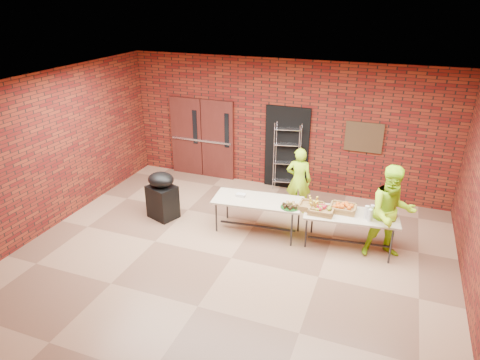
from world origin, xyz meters
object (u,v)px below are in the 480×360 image
(table_left, at_px, (258,202))
(volunteer_woman, at_px, (299,180))
(table_right, at_px, (351,217))
(volunteer_man, at_px, (391,213))
(wire_rack, at_px, (287,157))
(covered_grill, at_px, (162,195))
(coffee_dispenser, at_px, (385,205))

(table_left, distance_m, volunteer_woman, 1.30)
(volunteer_woman, bearing_deg, table_right, 130.81)
(volunteer_woman, relative_size, volunteer_man, 0.84)
(wire_rack, bearing_deg, covered_grill, -144.41)
(wire_rack, height_order, covered_grill, wire_rack)
(coffee_dispenser, bearing_deg, table_left, -175.14)
(volunteer_man, bearing_deg, table_right, 157.44)
(table_left, bearing_deg, volunteer_woman, 58.58)
(wire_rack, distance_m, volunteer_woman, 1.18)
(table_right, bearing_deg, table_left, 174.59)
(table_right, xyz_separation_m, coffee_dispenser, (0.57, 0.15, 0.29))
(wire_rack, bearing_deg, table_left, -102.14)
(wire_rack, distance_m, volunteer_man, 3.35)
(table_left, height_order, covered_grill, covered_grill)
(table_right, height_order, coffee_dispenser, coffee_dispenser)
(table_right, bearing_deg, wire_rack, 123.38)
(table_left, xyz_separation_m, table_right, (1.85, 0.06, -0.01))
(table_left, height_order, volunteer_woman, volunteer_woman)
(covered_grill, bearing_deg, volunteer_woman, 45.88)
(table_left, relative_size, coffee_dispenser, 4.10)
(coffee_dispenser, xyz_separation_m, volunteer_man, (0.12, -0.18, -0.04))
(wire_rack, bearing_deg, volunteer_woman, -73.85)
(coffee_dispenser, height_order, volunteer_man, volunteer_man)
(volunteer_man, bearing_deg, volunteer_woman, 130.42)
(wire_rack, xyz_separation_m, volunteer_man, (2.54, -2.18, 0.04))
(wire_rack, distance_m, table_left, 2.22)
(wire_rack, height_order, coffee_dispenser, wire_rack)
(table_left, distance_m, covered_grill, 2.16)
(table_right, height_order, volunteer_man, volunteer_man)
(coffee_dispenser, xyz_separation_m, covered_grill, (-4.58, -0.35, -0.42))
(covered_grill, bearing_deg, volunteer_man, 22.03)
(table_right, xyz_separation_m, volunteer_man, (0.70, -0.04, 0.25))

